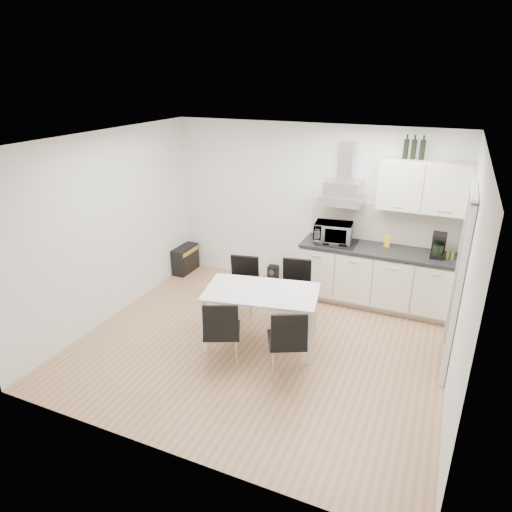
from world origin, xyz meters
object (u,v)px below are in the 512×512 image
at_px(chair_far_right, 294,293).
at_px(guitar_amp, 185,259).
at_px(dining_table, 261,297).
at_px(chair_near_left, 222,331).
at_px(chair_near_right, 287,341).
at_px(kitchenette, 381,253).
at_px(chair_far_left, 242,289).
at_px(floor_speaker, 273,273).

height_order(chair_far_right, guitar_amp, chair_far_right).
height_order(dining_table, guitar_amp, dining_table).
xyz_separation_m(chair_near_left, guitar_amp, (-1.86, 2.19, -0.21)).
relative_size(chair_far_right, guitar_amp, 1.60).
height_order(chair_far_right, chair_near_right, same).
relative_size(chair_near_right, guitar_amp, 1.60).
relative_size(dining_table, guitar_amp, 2.77).
bearing_deg(kitchenette, chair_far_left, -145.56).
relative_size(kitchenette, guitar_amp, 4.57).
relative_size(chair_far_right, chair_near_left, 1.00).
distance_m(dining_table, chair_near_right, 0.75).
xyz_separation_m(dining_table, chair_far_left, (-0.51, 0.51, -0.23)).
distance_m(chair_far_left, chair_far_right, 0.74).
bearing_deg(chair_near_right, chair_far_left, 109.95).
xyz_separation_m(chair_near_left, floor_speaker, (-0.30, 2.44, -0.31)).
xyz_separation_m(dining_table, chair_near_left, (-0.25, -0.60, -0.23)).
xyz_separation_m(chair_far_right, floor_speaker, (-0.76, 1.13, -0.31)).
relative_size(chair_near_right, floor_speaker, 3.34).
bearing_deg(guitar_amp, chair_far_left, -33.37).
relative_size(chair_far_right, floor_speaker, 3.34).
bearing_deg(dining_table, guitar_amp, 132.16).
height_order(dining_table, floor_speaker, dining_table).
distance_m(chair_far_right, floor_speaker, 1.40).
bearing_deg(chair_near_left, chair_far_left, 78.87).
bearing_deg(floor_speaker, chair_far_right, -55.63).
distance_m(chair_near_left, floor_speaker, 2.47).
distance_m(chair_far_right, chair_near_left, 1.38).
distance_m(dining_table, floor_speaker, 1.99).
bearing_deg(chair_far_right, guitar_amp, -31.31).
xyz_separation_m(chair_far_right, chair_near_right, (0.32, -1.19, 0.00)).
xyz_separation_m(dining_table, guitar_amp, (-2.11, 1.59, -0.44)).
height_order(dining_table, chair_far_left, chair_far_left).
bearing_deg(kitchenette, dining_table, -125.30).
bearing_deg(dining_table, chair_far_left, 124.27).
distance_m(chair_near_left, guitar_amp, 2.88).
bearing_deg(chair_near_left, kitchenette, 33.39).
bearing_deg(chair_near_right, chair_near_left, 162.12).
xyz_separation_m(kitchenette, chair_far_left, (-1.70, -1.16, -0.39)).
height_order(kitchenette, floor_speaker, kitchenette).
height_order(chair_far_left, floor_speaker, chair_far_left).
xyz_separation_m(chair_far_left, chair_near_right, (1.03, -1.00, 0.00)).
bearing_deg(chair_far_left, chair_far_right, -175.79).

